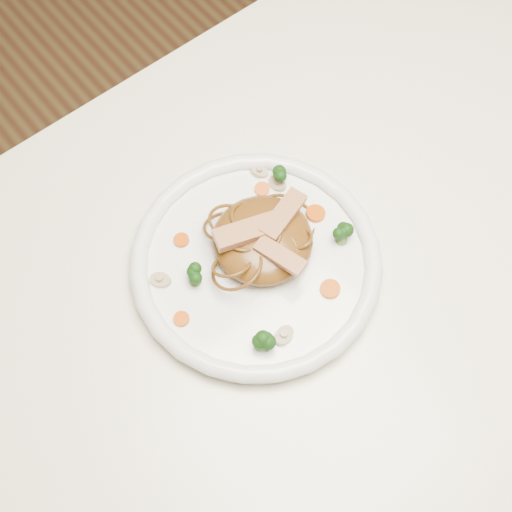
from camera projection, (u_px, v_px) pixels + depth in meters
ground at (314, 416)px, 1.46m from camera, size 4.00×4.00×0.00m
table at (353, 300)px, 0.87m from camera, size 1.20×0.80×0.75m
plate at (256, 264)px, 0.78m from camera, size 0.36×0.36×0.02m
noodle_mound at (263, 240)px, 0.76m from camera, size 0.11×0.11×0.04m
chicken_a at (283, 214)px, 0.75m from camera, size 0.07×0.04×0.01m
chicken_b at (249, 231)px, 0.74m from camera, size 0.08×0.05×0.01m
chicken_c at (280, 256)px, 0.73m from camera, size 0.03×0.06×0.01m
broccoli_0 at (279, 177)px, 0.80m from camera, size 0.03×0.03×0.03m
broccoli_1 at (194, 277)px, 0.75m from camera, size 0.03×0.03×0.03m
broccoli_2 at (260, 341)px, 0.71m from camera, size 0.04×0.04×0.03m
broccoli_3 at (343, 234)px, 0.77m from camera, size 0.04×0.04×0.03m
carrot_0 at (262, 189)px, 0.81m from camera, size 0.02×0.02×0.00m
carrot_1 at (181, 319)px, 0.74m from camera, size 0.02×0.02×0.00m
carrot_2 at (316, 213)px, 0.79m from camera, size 0.03×0.03×0.00m
carrot_3 at (181, 240)px, 0.78m from camera, size 0.02×0.02×0.00m
carrot_4 at (330, 289)px, 0.75m from camera, size 0.03×0.03×0.00m
mushroom_0 at (284, 335)px, 0.73m from camera, size 0.03×0.03×0.01m
mushroom_1 at (277, 183)px, 0.81m from camera, size 0.02×0.02×0.01m
mushroom_2 at (160, 280)px, 0.76m from camera, size 0.03×0.03×0.01m
mushroom_3 at (259, 172)px, 0.82m from camera, size 0.03×0.03×0.01m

